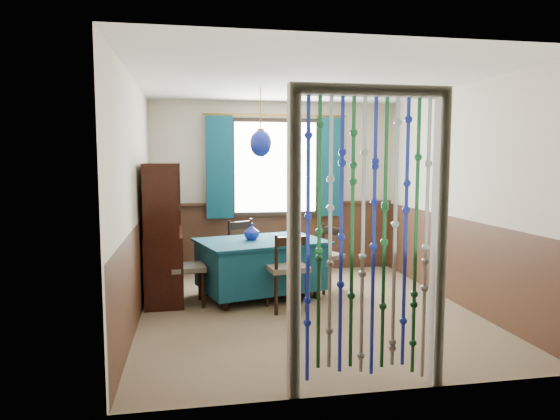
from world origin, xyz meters
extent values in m
plane|color=brown|center=(0.00, 0.00, 0.00)|extent=(4.00, 4.00, 0.00)
plane|color=silver|center=(0.00, 0.00, 2.50)|extent=(4.00, 4.00, 0.00)
plane|color=beige|center=(0.00, 2.00, 1.25)|extent=(3.60, 0.00, 3.60)
plane|color=beige|center=(0.00, -2.00, 1.25)|extent=(3.60, 0.00, 3.60)
plane|color=beige|center=(-1.80, 0.00, 1.25)|extent=(0.00, 4.00, 4.00)
plane|color=beige|center=(1.80, 0.00, 1.25)|extent=(0.00, 4.00, 4.00)
plane|color=#432819|center=(0.00, 1.99, 0.50)|extent=(3.60, 0.00, 3.60)
plane|color=#432819|center=(0.00, -1.99, 0.50)|extent=(3.60, 0.00, 3.60)
plane|color=#432819|center=(-1.79, 0.00, 0.50)|extent=(0.00, 4.00, 4.00)
plane|color=#432819|center=(1.79, 0.00, 0.50)|extent=(0.00, 4.00, 4.00)
cube|color=black|center=(0.00, 1.95, 1.55)|extent=(1.32, 0.12, 1.42)
cube|color=#0F3F51|center=(-0.40, 0.63, 0.39)|extent=(1.60, 1.28, 0.55)
cube|color=#0F3F51|center=(-0.40, 0.63, 0.68)|extent=(1.67, 1.36, 0.03)
cylinder|color=black|center=(-0.86, 0.15, 0.07)|extent=(0.07, 0.07, 0.14)
cylinder|color=black|center=(0.24, 0.44, 0.07)|extent=(0.07, 0.07, 0.14)
cylinder|color=black|center=(-1.04, 0.81, 0.07)|extent=(0.07, 0.07, 0.14)
cylinder|color=black|center=(0.05, 1.11, 0.07)|extent=(0.07, 0.07, 0.14)
cylinder|color=black|center=(-0.35, -0.12, 0.22)|extent=(0.04, 0.04, 0.44)
cylinder|color=black|center=(0.00, -0.07, 0.22)|extent=(0.04, 0.04, 0.44)
cylinder|color=black|center=(-0.39, 0.21, 0.22)|extent=(0.04, 0.04, 0.44)
cylinder|color=black|center=(-0.04, 0.26, 0.22)|extent=(0.04, 0.04, 0.44)
cube|color=#5B5549|center=(-0.20, 0.07, 0.47)|extent=(0.48, 0.47, 0.06)
cube|color=black|center=(-0.17, -0.10, 0.80)|extent=(0.38, 0.09, 0.10)
cylinder|color=black|center=(-0.35, -0.13, 0.66)|extent=(0.04, 0.04, 0.43)
cylinder|color=black|center=(0.00, -0.08, 0.66)|extent=(0.04, 0.04, 0.43)
cylinder|color=black|center=(-0.43, 1.42, 0.22)|extent=(0.04, 0.04, 0.44)
cylinder|color=black|center=(-0.74, 1.25, 0.22)|extent=(0.04, 0.04, 0.44)
cylinder|color=black|center=(-0.27, 1.13, 0.22)|extent=(0.04, 0.04, 0.44)
cylinder|color=black|center=(-0.58, 0.96, 0.22)|extent=(0.04, 0.04, 0.44)
cube|color=#5B5549|center=(-0.50, 1.19, 0.47)|extent=(0.57, 0.56, 0.06)
cube|color=black|center=(-0.59, 1.34, 0.79)|extent=(0.34, 0.21, 0.10)
cylinder|color=black|center=(-0.43, 1.43, 0.65)|extent=(0.04, 0.04, 0.43)
cylinder|color=black|center=(-0.74, 1.26, 0.65)|extent=(0.04, 0.04, 0.43)
cylinder|color=black|center=(-1.45, 0.58, 0.21)|extent=(0.04, 0.04, 0.41)
cylinder|color=black|center=(-1.42, 0.26, 0.21)|extent=(0.04, 0.04, 0.41)
cylinder|color=black|center=(-1.14, 0.61, 0.21)|extent=(0.04, 0.04, 0.41)
cylinder|color=black|center=(-1.11, 0.29, 0.21)|extent=(0.04, 0.04, 0.41)
cube|color=#5B5549|center=(-1.28, 0.43, 0.44)|extent=(0.42, 0.44, 0.05)
cube|color=black|center=(-1.44, 0.42, 0.74)|extent=(0.07, 0.34, 0.09)
cylinder|color=black|center=(-1.46, 0.58, 0.61)|extent=(0.04, 0.04, 0.40)
cylinder|color=black|center=(-1.43, 0.26, 0.61)|extent=(0.04, 0.04, 0.40)
cylinder|color=black|center=(0.64, 0.75, 0.21)|extent=(0.04, 0.04, 0.41)
cylinder|color=black|center=(0.48, 1.03, 0.21)|extent=(0.04, 0.04, 0.41)
cylinder|color=black|center=(0.37, 0.59, 0.21)|extent=(0.04, 0.04, 0.41)
cylinder|color=black|center=(0.21, 0.87, 0.21)|extent=(0.04, 0.04, 0.41)
cube|color=#5B5549|center=(0.42, 0.81, 0.44)|extent=(0.54, 0.54, 0.06)
cube|color=black|center=(0.57, 0.89, 0.75)|extent=(0.21, 0.32, 0.09)
cylinder|color=black|center=(0.65, 0.75, 0.62)|extent=(0.04, 0.04, 0.41)
cylinder|color=black|center=(0.48, 1.03, 0.62)|extent=(0.04, 0.04, 0.41)
cube|color=black|center=(-1.56, 0.84, 0.41)|extent=(0.46, 1.25, 0.81)
cube|color=black|center=(-1.56, 0.25, 1.22)|extent=(0.38, 0.06, 0.81)
cube|color=black|center=(-1.56, 1.43, 1.22)|extent=(0.38, 0.06, 0.81)
cube|color=black|center=(-1.56, 0.84, 1.60)|extent=(0.41, 1.25, 0.04)
cube|color=black|center=(-1.75, 0.84, 1.22)|extent=(0.06, 1.22, 0.81)
cube|color=black|center=(-1.53, 0.84, 1.10)|extent=(0.36, 1.17, 0.02)
cube|color=black|center=(-1.53, 0.84, 1.37)|extent=(0.36, 1.17, 0.02)
cylinder|color=olive|center=(-0.40, 0.63, 2.18)|extent=(0.01, 0.01, 0.65)
ellipsoid|color=#152496|center=(-0.40, 0.63, 1.85)|extent=(0.26, 0.26, 0.31)
cylinder|color=olive|center=(-0.40, 0.63, 2.01)|extent=(0.08, 0.08, 0.03)
imported|color=#152496|center=(-0.51, 0.68, 0.79)|extent=(0.22, 0.22, 0.18)
imported|color=beige|center=(-1.51, 0.55, 1.14)|extent=(0.30, 0.30, 0.06)
imported|color=beige|center=(-1.51, 1.09, 0.90)|extent=(0.20, 0.20, 0.17)
camera|label=1|loc=(-1.24, -5.26, 1.67)|focal=32.00mm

